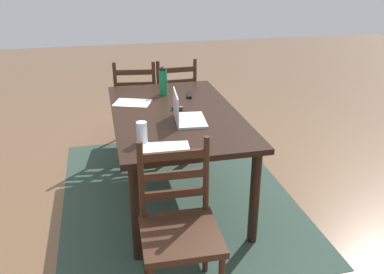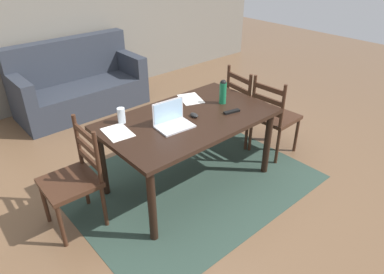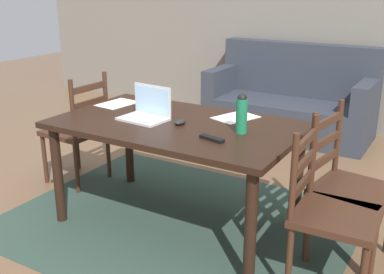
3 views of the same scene
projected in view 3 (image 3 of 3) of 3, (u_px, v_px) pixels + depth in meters
ground_plane at (177, 222)px, 3.39m from camera, size 14.00×14.00×0.00m
area_rug at (177, 221)px, 3.39m from camera, size 2.39×1.90×0.01m
wall_back at (312, 9)px, 5.32m from camera, size 8.00×0.12×2.70m
dining_table at (176, 135)px, 3.17m from camera, size 1.65×0.97×0.76m
chair_right_near at (329, 213)px, 2.54m from camera, size 0.45×0.45×0.95m
chair_left_far at (78, 130)px, 3.94m from camera, size 0.45×0.45×0.95m
chair_right_far at (347, 187)px, 2.87m from camera, size 0.50×0.50×0.95m
couch at (291, 103)px, 5.26m from camera, size 1.80×0.80×1.00m
laptop at (147, 111)px, 3.21m from camera, size 0.34×0.25×0.23m
water_bottle at (242, 113)px, 2.89m from camera, size 0.07×0.07×0.25m
drinking_glass at (141, 93)px, 3.64m from camera, size 0.07×0.07×0.14m
computer_mouse at (180, 122)px, 3.10m from camera, size 0.07×0.11×0.03m
tv_remote at (212, 139)px, 2.79m from camera, size 0.18×0.08×0.02m
paper_stack_left at (117, 104)px, 3.61m from camera, size 0.24×0.32×0.00m
paper_stack_right at (236, 117)px, 3.25m from camera, size 0.30×0.35×0.00m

